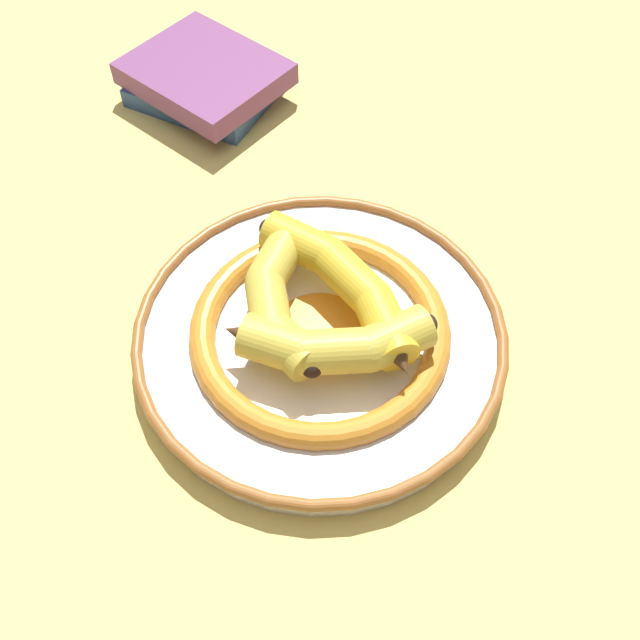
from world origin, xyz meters
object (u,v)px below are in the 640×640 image
banana_b (332,345)px  book_stack (204,79)px  decorative_bowl (320,335)px  banana_a (278,300)px  banana_c (347,284)px

banana_b → book_stack: 0.42m
decorative_bowl → banana_a: banana_a is taller
banana_a → banana_b: bearing=34.5°
decorative_bowl → banana_b: banana_b is taller
banana_a → banana_c: (-0.05, -0.03, 0.00)m
banana_c → decorative_bowl: bearing=102.5°
banana_a → banana_c: 0.06m
decorative_bowl → banana_a: size_ratio=2.11×
banana_b → banana_c: bearing=74.3°
decorative_bowl → banana_c: 0.05m
banana_a → book_stack: banana_a is taller
banana_b → banana_c: 0.07m
decorative_bowl → book_stack: 0.38m
decorative_bowl → banana_c: size_ratio=1.93×
decorative_bowl → banana_b: bearing=118.7°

